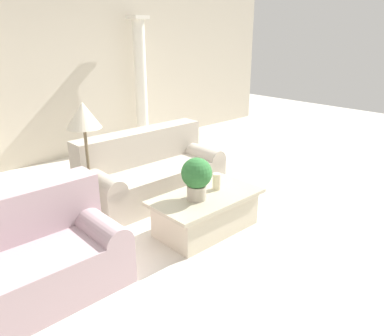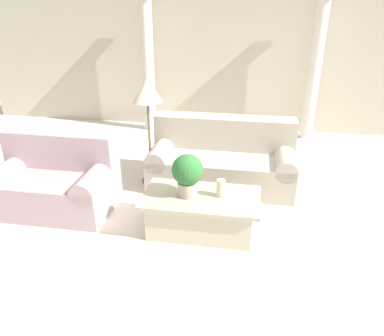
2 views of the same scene
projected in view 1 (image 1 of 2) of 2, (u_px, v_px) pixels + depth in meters
The scene contains 9 objects.
ground_plane at pixel (184, 210), 4.77m from camera, with size 16.00×16.00×0.00m, color silver.
wall_back at pixel (64, 66), 6.34m from camera, with size 10.00×0.06×3.20m.
sofa_long at pixel (151, 172), 5.09m from camera, with size 1.93×0.88×0.89m.
loveseat at pixel (35, 254), 3.20m from camera, with size 1.39×0.88×0.89m.
coffee_table at pixel (206, 212), 4.24m from camera, with size 1.26×0.69×0.43m.
potted_plant at pixel (197, 176), 3.98m from camera, with size 0.33×0.33×0.47m.
pillar_candle at pixel (217, 181), 4.29m from camera, with size 0.09×0.09×0.19m.
floor_lamp at pixel (84, 123), 4.09m from camera, with size 0.38×0.38×1.44m.
column_right at pixel (141, 83), 7.08m from camera, with size 0.31×0.31×2.41m.
Camera 1 is at (-2.84, -3.22, 2.15)m, focal length 35.00 mm.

